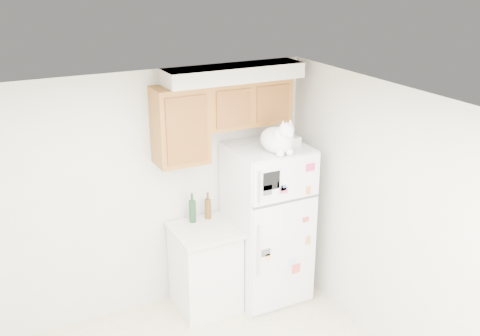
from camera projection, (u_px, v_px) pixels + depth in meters
room_shell at (213, 229)px, 3.96m from camera, size 3.84×4.04×2.52m
refrigerator at (267, 223)px, 5.91m from camera, size 0.76×0.78×1.70m
base_counter at (205, 267)px, 5.81m from camera, size 0.64×0.64×0.92m
cat at (279, 139)px, 5.38m from camera, size 0.36×0.53×0.37m
storage_box_back at (278, 136)px, 5.78m from camera, size 0.20×0.17×0.10m
storage_box_front at (292, 142)px, 5.62m from camera, size 0.17×0.14×0.09m
bottle_green at (192, 208)px, 5.73m from camera, size 0.07×0.07×0.32m
bottle_amber at (208, 205)px, 5.81m from camera, size 0.07×0.07×0.29m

